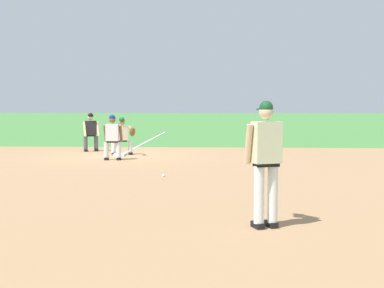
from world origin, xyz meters
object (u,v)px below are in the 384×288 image
(pitcher, at_px, (266,156))
(baserunner, at_px, (112,136))
(baseball, at_px, (163,176))
(first_baseman, at_px, (123,134))
(first_base_bag, at_px, (119,155))
(umpire, at_px, (91,131))

(pitcher, relative_size, baserunner, 1.27)
(baseball, xyz_separation_m, baserunner, (3.83, 2.04, 0.76))
(pitcher, bearing_deg, first_baseman, 20.71)
(first_base_bag, distance_m, baserunner, 1.49)
(baseball, relative_size, pitcher, 0.04)
(pitcher, xyz_separation_m, umpire, (12.17, 5.55, -0.27))
(first_base_bag, bearing_deg, pitcher, -158.32)
(pitcher, distance_m, baserunner, 10.00)
(pitcher, relative_size, umpire, 1.27)
(pitcher, bearing_deg, baseball, 21.33)
(first_base_bag, height_order, baseball, first_base_bag)
(pitcher, bearing_deg, umpire, 24.52)
(baseball, bearing_deg, first_base_bag, 22.04)
(first_base_bag, relative_size, first_baseman, 0.28)
(pitcher, relative_size, first_baseman, 1.39)
(first_base_bag, xyz_separation_m, baseball, (-5.11, -2.07, -0.01))
(first_baseman, distance_m, umpire, 2.02)
(umpire, bearing_deg, first_base_bag, -141.35)
(first_baseman, xyz_separation_m, umpire, (1.38, 1.47, 0.06))
(baserunner, distance_m, umpire, 3.38)
(first_baseman, relative_size, umpire, 0.92)
(baseball, height_order, baserunner, baserunner)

